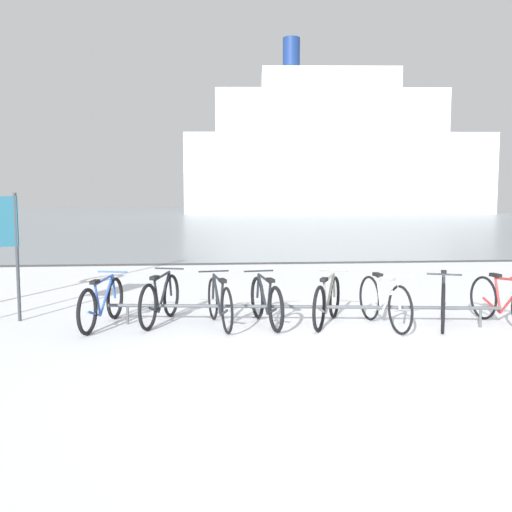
# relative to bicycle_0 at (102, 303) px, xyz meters

# --- Properties ---
(ground) EXTENTS (80.00, 132.00, 0.08)m
(ground) POSITION_rel_bicycle_0_xyz_m (3.50, 51.69, -0.38)
(ground) COLOR white
(bike_rack) EXTENTS (5.63, 0.80, 0.31)m
(bike_rack) POSITION_rel_bicycle_0_xyz_m (2.88, -0.24, -0.07)
(bike_rack) COLOR #4C5156
(bike_rack) RESTS_ON ground
(bicycle_0) EXTENTS (0.51, 1.68, 0.75)m
(bicycle_0) POSITION_rel_bicycle_0_xyz_m (0.00, 0.00, 0.00)
(bicycle_0) COLOR black
(bicycle_0) RESTS_ON ground
(bicycle_1) EXTENTS (0.59, 1.59, 0.78)m
(bicycle_1) POSITION_rel_bicycle_0_xyz_m (0.82, 0.14, 0.01)
(bicycle_1) COLOR black
(bicycle_1) RESTS_ON ground
(bicycle_2) EXTENTS (0.47, 1.59, 0.76)m
(bicycle_2) POSITION_rel_bicycle_0_xyz_m (1.69, -0.15, 0.01)
(bicycle_2) COLOR black
(bicycle_2) RESTS_ON ground
(bicycle_3) EXTENTS (0.46, 1.59, 0.76)m
(bicycle_3) POSITION_rel_bicycle_0_xyz_m (2.37, -0.13, 0.00)
(bicycle_3) COLOR black
(bicycle_3) RESTS_ON ground
(bicycle_4) EXTENTS (0.77, 1.51, 0.76)m
(bicycle_4) POSITION_rel_bicycle_0_xyz_m (3.27, -0.17, 0.00)
(bicycle_4) COLOR black
(bicycle_4) RESTS_ON ground
(bicycle_5) EXTENTS (0.46, 1.62, 0.80)m
(bicycle_5) POSITION_rel_bicycle_0_xyz_m (4.04, -0.42, 0.03)
(bicycle_5) COLOR black
(bicycle_5) RESTS_ON ground
(bicycle_6) EXTENTS (0.76, 1.63, 0.82)m
(bicycle_6) POSITION_rel_bicycle_0_xyz_m (4.93, -0.39, 0.03)
(bicycle_6) COLOR black
(bicycle_6) RESTS_ON ground
(bicycle_7) EXTENTS (0.46, 1.65, 0.79)m
(bicycle_7) POSITION_rel_bicycle_0_xyz_m (5.78, -0.55, 0.02)
(bicycle_7) COLOR black
(bicycle_7) RESTS_ON ground
(ferry_ship) EXTENTS (39.55, 15.60, 22.72)m
(ferry_ship) POSITION_rel_bicycle_0_xyz_m (18.70, 66.92, 7.29)
(ferry_ship) COLOR silver
(ferry_ship) RESTS_ON ground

